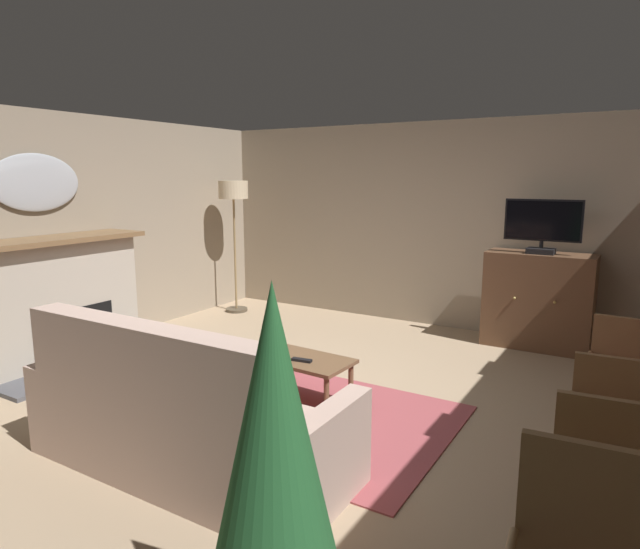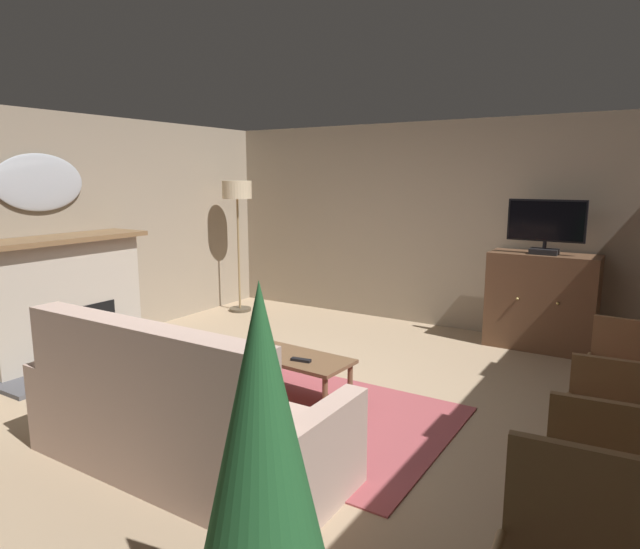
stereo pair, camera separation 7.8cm
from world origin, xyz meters
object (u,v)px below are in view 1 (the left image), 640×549
object	(u,v)px
tv_cabinet	(538,303)
coffee_table	(297,362)
television	(543,225)
side_chair_mid_row	(610,438)
fireplace	(61,302)
side_chair_nearest_door	(620,386)
side_chair_tucked_against_wall	(599,504)
tv_remote	(302,360)
floor_lamp	(234,202)
sofa_floral	(181,422)
wall_mirror_oval	(36,183)
potted_plant_tall_palm_by_window	(274,459)
cat	(173,369)

from	to	relation	value
tv_cabinet	coffee_table	xyz separation A→B (m)	(-1.46, -2.65, -0.16)
television	side_chair_mid_row	size ratio (longest dim) A/B	0.87
fireplace	television	distance (m)	5.12
side_chair_nearest_door	side_chair_tucked_against_wall	bearing A→B (deg)	-90.36
tv_remote	floor_lamp	world-z (taller)	floor_lamp
fireplace	tv_remote	world-z (taller)	fireplace
fireplace	sofa_floral	size ratio (longest dim) A/B	0.82
wall_mirror_oval	side_chair_tucked_against_wall	xyz separation A→B (m)	(5.26, -0.85, -1.33)
potted_plant_tall_palm_by_window	cat	world-z (taller)	potted_plant_tall_palm_by_window
tv_cabinet	floor_lamp	world-z (taller)	floor_lamp
wall_mirror_oval	tv_remote	distance (m)	3.33
tv_remote	potted_plant_tall_palm_by_window	distance (m)	2.41
fireplace	television	world-z (taller)	television
side_chair_mid_row	fireplace	bearing A→B (deg)	178.50
tv_cabinet	potted_plant_tall_palm_by_window	distance (m)	4.78
potted_plant_tall_palm_by_window	floor_lamp	distance (m)	5.80
cat	fireplace	bearing A→B (deg)	-172.63
sofa_floral	side_chair_tucked_against_wall	bearing A→B (deg)	2.59
side_chair_tucked_against_wall	side_chair_mid_row	bearing A→B (deg)	89.90
tv_cabinet	sofa_floral	size ratio (longest dim) A/B	0.51
tv_remote	side_chair_mid_row	distance (m)	2.30
side_chair_nearest_door	side_chair_mid_row	bearing A→B (deg)	-90.58
tv_cabinet	cat	distance (m)	3.96
tv_remote	side_chair_tucked_against_wall	bearing A→B (deg)	145.40
fireplace	side_chair_tucked_against_wall	size ratio (longest dim) A/B	1.93
coffee_table	side_chair_tucked_against_wall	bearing A→B (deg)	-27.12
fireplace	cat	distance (m)	1.48
side_chair_nearest_door	potted_plant_tall_palm_by_window	xyz separation A→B (m)	(-1.06, -2.46, 0.33)
tv_cabinet	coffee_table	distance (m)	3.03
sofa_floral	potted_plant_tall_palm_by_window	distance (m)	1.63
tv_remote	floor_lamp	distance (m)	3.64
wall_mirror_oval	cat	bearing A→B (deg)	6.27
television	floor_lamp	bearing A→B (deg)	-174.31
tv_remote	cat	distance (m)	1.42
coffee_table	fireplace	bearing A→B (deg)	-172.24
television	sofa_floral	xyz separation A→B (m)	(-1.48, -3.91, -1.04)
side_chair_mid_row	floor_lamp	distance (m)	5.65
tv_cabinet	tv_remote	bearing A→B (deg)	-116.37
fireplace	tv_remote	bearing A→B (deg)	5.81
potted_plant_tall_palm_by_window	wall_mirror_oval	bearing A→B (deg)	157.33
side_chair_mid_row	side_chair_nearest_door	xyz separation A→B (m)	(0.01, 0.84, 0.01)
tv_cabinet	side_chair_nearest_door	xyz separation A→B (m)	(0.91, -2.31, 0.00)
sofa_floral	wall_mirror_oval	bearing A→B (deg)	161.68
tv_cabinet	side_chair_mid_row	world-z (taller)	tv_cabinet
tv_remote	side_chair_nearest_door	distance (m)	2.31
tv_remote	side_chair_tucked_against_wall	world-z (taller)	side_chair_tucked_against_wall
coffee_table	side_chair_nearest_door	bearing A→B (deg)	8.25
potted_plant_tall_palm_by_window	cat	bearing A→B (deg)	143.21
side_chair_mid_row	potted_plant_tall_palm_by_window	size ratio (longest dim) A/B	0.59
television	coffee_table	size ratio (longest dim) A/B	0.82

